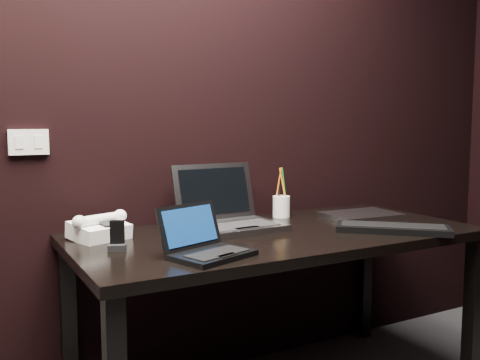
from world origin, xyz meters
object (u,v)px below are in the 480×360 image
closed_laptop (361,215)px  desk_phone (99,228)px  silver_laptop (229,217)px  pen_cup (281,206)px  ext_keyboard (393,228)px  desk (278,250)px  mobile_phone (117,239)px  netbook (206,246)px

closed_laptop → desk_phone: size_ratio=1.45×
silver_laptop → desk_phone: size_ratio=1.68×
pen_cup → ext_keyboard: bearing=-66.9°
desk → desk_phone: (-0.69, 0.22, 0.12)m
mobile_phone → pen_cup: pen_cup is taller
closed_laptop → desk_phone: desk_phone is taller
closed_laptop → mobile_phone: mobile_phone is taller
desk_phone → mobile_phone: (0.01, -0.20, -0.00)m
closed_laptop → mobile_phone: 1.21m
closed_laptop → netbook: bearing=-162.4°
netbook → closed_laptop: size_ratio=0.92×
closed_laptop → desk: bearing=-171.0°
netbook → mobile_phone: netbook is taller
desk → ext_keyboard: 0.49m
desk_phone → mobile_phone: 0.20m
silver_laptop → desk_phone: (-0.54, 0.06, -0.01)m
netbook → silver_laptop: silver_laptop is taller
desk → mobile_phone: bearing=179.0°
desk → netbook: bearing=-153.0°
desk → silver_laptop: bearing=134.4°
silver_laptop → ext_keyboard: (0.57, -0.39, -0.04)m
silver_laptop → netbook: bearing=-127.1°
desk_phone → mobile_phone: desk_phone is taller
desk → pen_cup: size_ratio=7.04×
netbook → closed_laptop: bearing=17.6°
netbook → closed_laptop: 1.02m
silver_laptop → desk: bearing=-45.6°
silver_laptop → closed_laptop: bearing=-6.0°
desk_phone → mobile_phone: size_ratio=2.32×
silver_laptop → ext_keyboard: 0.69m
netbook → closed_laptop: (0.97, 0.31, -0.02)m
ext_keyboard → closed_laptop: size_ratio=1.26×
closed_laptop → desk_phone: bearing=173.8°
silver_laptop → mobile_phone: (-0.53, -0.14, -0.01)m
desk → closed_laptop: bearing=9.0°
netbook → mobile_phone: (-0.24, 0.24, 0.01)m
silver_laptop → desk_phone: bearing=173.6°
desk → silver_laptop: 0.25m
netbook → pen_cup: pen_cup is taller
desk → silver_laptop: silver_laptop is taller
netbook → pen_cup: size_ratio=1.36×
netbook → ext_keyboard: 0.86m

